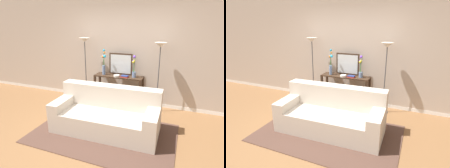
% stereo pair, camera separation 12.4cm
% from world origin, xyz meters
% --- Properties ---
extents(ground_plane, '(16.00, 16.00, 0.02)m').
position_xyz_m(ground_plane, '(0.00, 0.00, -0.01)').
color(ground_plane, brown).
extents(back_wall, '(12.00, 0.15, 3.03)m').
position_xyz_m(back_wall, '(0.00, 1.98, 1.52)').
color(back_wall, white).
rests_on(back_wall, ground).
extents(area_rug, '(2.76, 1.72, 0.01)m').
position_xyz_m(area_rug, '(0.19, 0.21, 0.01)').
color(area_rug, '#51382D').
rests_on(area_rug, ground).
extents(couch, '(2.11, 0.95, 0.88)m').
position_xyz_m(couch, '(0.19, 0.37, 0.31)').
color(couch, beige).
rests_on(couch, ground).
extents(console_table, '(1.24, 0.36, 0.81)m').
position_xyz_m(console_table, '(0.02, 1.60, 0.56)').
color(console_table, '#382619').
rests_on(console_table, ground).
extents(floor_lamp_left, '(0.28, 0.28, 1.73)m').
position_xyz_m(floor_lamp_left, '(-0.92, 1.60, 1.36)').
color(floor_lamp_left, '#4C4C51').
rests_on(floor_lamp_left, ground).
extents(floor_lamp_right, '(0.28, 0.28, 1.68)m').
position_xyz_m(floor_lamp_right, '(1.00, 1.60, 1.32)').
color(floor_lamp_right, '#4C4C51').
rests_on(floor_lamp_right, ground).
extents(wall_mirror, '(0.61, 0.02, 0.54)m').
position_xyz_m(wall_mirror, '(0.02, 1.75, 1.09)').
color(wall_mirror, '#382619').
rests_on(wall_mirror, console_table).
extents(vase_tall_flowers, '(0.13, 0.10, 0.65)m').
position_xyz_m(vase_tall_flowers, '(-0.38, 1.58, 1.10)').
color(vase_tall_flowers, '#6B84AD').
rests_on(vase_tall_flowers, console_table).
extents(vase_short_flowers, '(0.11, 0.12, 0.53)m').
position_xyz_m(vase_short_flowers, '(0.41, 1.61, 1.02)').
color(vase_short_flowers, '#6B84AD').
rests_on(vase_short_flowers, console_table).
extents(fruit_bowl, '(0.15, 0.15, 0.05)m').
position_xyz_m(fruit_bowl, '(-0.00, 1.49, 0.84)').
color(fruit_bowl, silver).
rests_on(fruit_bowl, console_table).
extents(book_stack, '(0.20, 0.14, 0.04)m').
position_xyz_m(book_stack, '(0.20, 1.52, 0.83)').
color(book_stack, '#BC3328').
rests_on(book_stack, console_table).
extents(book_row_under_console, '(0.31, 0.17, 0.13)m').
position_xyz_m(book_row_under_console, '(-0.34, 1.60, 0.06)').
color(book_row_under_console, silver).
rests_on(book_row_under_console, ground).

